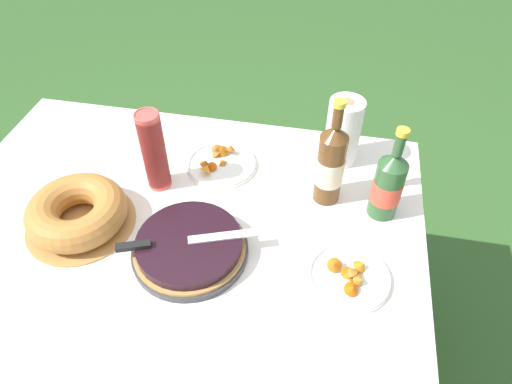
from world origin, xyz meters
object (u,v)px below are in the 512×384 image
object	(u,v)px
cup_stack	(154,151)
paper_towel_roll	(343,132)
serving_knife	(177,241)
snack_plate_near	(349,277)
cider_bottle_green	(388,185)
cider_bottle_amber	(330,164)
bundt_cake	(77,212)
berry_tart	(189,248)
snack_plate_left	(221,163)

from	to	relation	value
cup_stack	paper_towel_roll	xyz separation A→B (m)	(0.54, 0.23, -0.02)
serving_knife	cup_stack	size ratio (longest dim) A/B	1.35
snack_plate_near	paper_towel_roll	size ratio (longest dim) A/B	0.95
serving_knife	cider_bottle_green	world-z (taller)	cider_bottle_green
cider_bottle_green	serving_knife	bearing A→B (deg)	-153.09
serving_knife	snack_plate_near	size ratio (longest dim) A/B	1.67
cider_bottle_green	paper_towel_roll	size ratio (longest dim) A/B	1.33
cup_stack	cider_bottle_amber	world-z (taller)	cider_bottle_amber
paper_towel_roll	snack_plate_near	bearing A→B (deg)	-83.12
serving_knife	bundt_cake	size ratio (longest dim) A/B	1.16
cider_bottle_green	paper_towel_roll	xyz separation A→B (m)	(-0.14, 0.22, 0.00)
snack_plate_near	cup_stack	bearing A→B (deg)	157.57
bundt_cake	cider_bottle_green	distance (m)	0.88
berry_tart	cider_bottle_green	distance (m)	0.58
cup_stack	snack_plate_left	distance (m)	0.24
snack_plate_near	paper_towel_roll	bearing A→B (deg)	96.88
serving_knife	bundt_cake	distance (m)	0.32
serving_knife	snack_plate_near	xyz separation A→B (m)	(0.46, 0.01, -0.05)
cider_bottle_green	bundt_cake	bearing A→B (deg)	-165.74
cider_bottle_green	cider_bottle_amber	world-z (taller)	cider_bottle_amber
serving_knife	paper_towel_roll	bearing A→B (deg)	30.86
serving_knife	cider_bottle_amber	world-z (taller)	cider_bottle_amber
cider_bottle_amber	snack_plate_near	xyz separation A→B (m)	(0.09, -0.29, -0.12)
berry_tart	snack_plate_near	xyz separation A→B (m)	(0.43, 0.00, -0.02)
bundt_cake	snack_plate_left	xyz separation A→B (m)	(0.33, 0.32, -0.04)
cup_stack	snack_plate_left	size ratio (longest dim) A/B	1.17
cider_bottle_amber	snack_plate_left	xyz separation A→B (m)	(-0.35, 0.08, -0.12)
serving_knife	paper_towel_roll	size ratio (longest dim) A/B	1.59
snack_plate_left	paper_towel_roll	size ratio (longest dim) A/B	1.00
cider_bottle_green	cider_bottle_amber	distance (m)	0.17
snack_plate_left	paper_towel_roll	xyz separation A→B (m)	(0.38, 0.11, 0.10)
bundt_cake	cup_stack	bearing A→B (deg)	50.57
paper_towel_roll	cider_bottle_amber	bearing A→B (deg)	-98.33
berry_tart	snack_plate_left	size ratio (longest dim) A/B	1.38
cider_bottle_green	snack_plate_left	distance (m)	0.54
cup_stack	bundt_cake	bearing A→B (deg)	-129.43
berry_tart	paper_towel_roll	xyz separation A→B (m)	(0.37, 0.48, 0.09)
cider_bottle_amber	cider_bottle_green	bearing A→B (deg)	-10.18
berry_tart	paper_towel_roll	world-z (taller)	paper_towel_roll
serving_knife	paper_towel_roll	world-z (taller)	paper_towel_roll
snack_plate_near	serving_knife	bearing A→B (deg)	-178.60
bundt_cake	snack_plate_near	world-z (taller)	bundt_cake
serving_knife	snack_plate_left	bearing A→B (deg)	66.98
bundt_cake	snack_plate_near	size ratio (longest dim) A/B	1.44
cup_stack	snack_plate_left	xyz separation A→B (m)	(0.17, 0.12, -0.12)
bundt_cake	cider_bottle_amber	size ratio (longest dim) A/B	0.90
serving_knife	cup_stack	world-z (taller)	cup_stack
cider_bottle_green	snack_plate_near	bearing A→B (deg)	-107.15
berry_tart	snack_plate_left	xyz separation A→B (m)	(-0.01, 0.37, -0.02)
cup_stack	snack_plate_near	bearing A→B (deg)	-22.43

